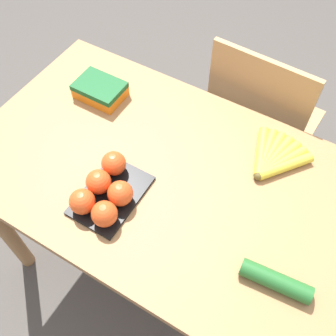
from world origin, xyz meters
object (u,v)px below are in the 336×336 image
chair (258,126)px  tomato_pack (105,191)px  cucumber_near (276,281)px  carrot_bag (100,89)px  banana_bunch (274,158)px

chair → tomato_pack: size_ratio=3.94×
cucumber_near → carrot_bag: bearing=157.8°
tomato_pack → banana_bunch: bearing=45.5°
banana_bunch → tomato_pack: bearing=-134.5°
chair → tomato_pack: 0.83m
chair → carrot_bag: chair is taller
chair → cucumber_near: bearing=115.1°
banana_bunch → cucumber_near: (0.15, -0.36, 0.01)m
cucumber_near → tomato_pack: bearing=-178.7°
chair → cucumber_near: size_ratio=5.02×
chair → carrot_bag: size_ratio=5.66×
tomato_pack → cucumber_near: tomato_pack is taller
carrot_bag → cucumber_near: carrot_bag is taller
carrot_bag → cucumber_near: (0.78, -0.32, -0.01)m
chair → banana_bunch: bearing=115.0°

